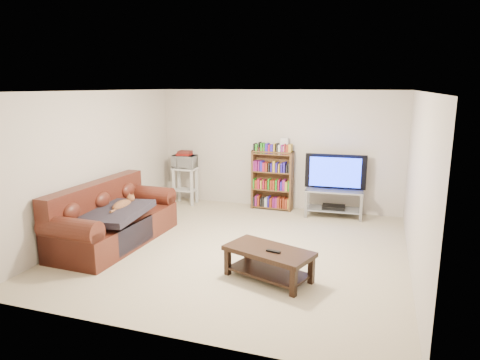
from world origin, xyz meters
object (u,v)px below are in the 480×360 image
at_px(tv_stand, 334,198).
at_px(bookshelf, 272,179).
at_px(coffee_table, 269,258).
at_px(sofa, 111,222).

relative_size(tv_stand, bookshelf, 0.91).
bearing_deg(coffee_table, sofa, -171.35).
height_order(coffee_table, tv_stand, tv_stand).
xyz_separation_m(coffee_table, tv_stand, (0.50, 3.04, 0.08)).
bearing_deg(bookshelf, coffee_table, -75.48).
bearing_deg(sofa, coffee_table, -8.80).
distance_m(coffee_table, bookshelf, 3.29).
bearing_deg(bookshelf, sofa, -125.38).
relative_size(coffee_table, tv_stand, 1.14).
xyz_separation_m(tv_stand, bookshelf, (-1.26, 0.15, 0.26)).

